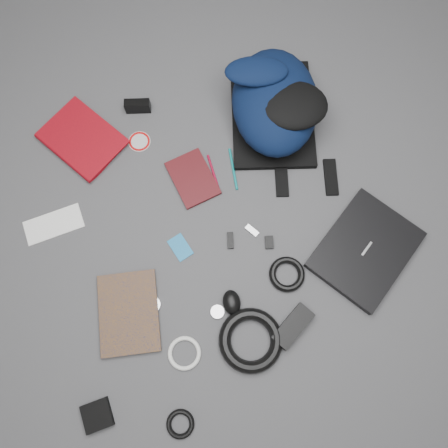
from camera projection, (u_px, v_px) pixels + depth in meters
name	position (u px, v px, depth m)	size (l,w,h in m)	color
ground	(224.00, 226.00, 1.49)	(4.00, 4.00, 0.00)	#4F4F51
backpack	(275.00, 102.00, 1.51)	(0.32, 0.46, 0.19)	black
laptop	(365.00, 250.00, 1.45)	(0.34, 0.26, 0.03)	black
textbook_red	(62.00, 159.00, 1.54)	(0.21, 0.28, 0.03)	maroon
comic_book	(99.00, 317.00, 1.40)	(0.19, 0.26, 0.02)	#A2630B
envelope	(54.00, 224.00, 1.49)	(0.20, 0.09, 0.00)	white
dvd_case	(193.00, 178.00, 1.53)	(0.13, 0.19, 0.01)	#3C0B0E
compact_camera	(138.00, 106.00, 1.59)	(0.09, 0.03, 0.05)	black
sticker_disc	(139.00, 142.00, 1.58)	(0.08, 0.08, 0.00)	silver
pen_teal	(233.00, 169.00, 1.54)	(0.01, 0.01, 0.16)	#0D7878
pen_red	(214.00, 174.00, 1.54)	(0.01, 0.01, 0.15)	maroon
id_badge	(180.00, 247.00, 1.47)	(0.05, 0.08, 0.00)	#1771AE
usb_black	(230.00, 240.00, 1.47)	(0.02, 0.06, 0.01)	black
usb_silver	(252.00, 230.00, 1.48)	(0.02, 0.05, 0.01)	#A8A8AA
key_fob	(269.00, 242.00, 1.47)	(0.03, 0.04, 0.01)	black
mouse	(232.00, 302.00, 1.40)	(0.06, 0.08, 0.04)	black
headphone_left	(152.00, 305.00, 1.42)	(0.05, 0.05, 0.01)	silver
headphone_right	(217.00, 312.00, 1.41)	(0.04, 0.04, 0.01)	#BBBBBD
cable_coil	(287.00, 274.00, 1.44)	(0.12, 0.12, 0.02)	black
power_brick	(293.00, 326.00, 1.39)	(0.15, 0.06, 0.04)	black
power_cord_coil	(251.00, 340.00, 1.37)	(0.20, 0.20, 0.04)	black
pouch	(97.00, 415.00, 1.32)	(0.09, 0.09, 0.02)	black
earbud_coil	(180.00, 424.00, 1.32)	(0.09, 0.09, 0.02)	black
white_cable_coil	(184.00, 353.00, 1.38)	(0.11, 0.11, 0.01)	white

